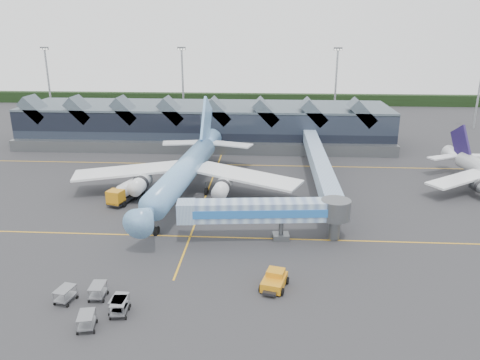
# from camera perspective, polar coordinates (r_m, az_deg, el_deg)

# --- Properties ---
(ground) EXTENTS (260.00, 260.00, 0.00)m
(ground) POSITION_cam_1_polar(r_m,az_deg,el_deg) (73.77, -5.07, -4.23)
(ground) COLOR #2D2D30
(ground) RESTS_ON ground
(taxi_stripes) EXTENTS (120.00, 60.00, 0.01)m
(taxi_stripes) POSITION_cam_1_polar(r_m,az_deg,el_deg) (83.00, -4.07, -1.60)
(taxi_stripes) COLOR gold
(taxi_stripes) RESTS_ON ground
(tree_line_far) EXTENTS (260.00, 4.00, 4.00)m
(tree_line_far) POSITION_cam_1_polar(r_m,az_deg,el_deg) (179.59, 0.11, 9.87)
(tree_line_far) COLOR black
(tree_line_far) RESTS_ON ground
(terminal) EXTENTS (90.00, 22.25, 12.52)m
(terminal) POSITION_cam_1_polar(r_m,az_deg,el_deg) (118.10, -4.21, 6.84)
(terminal) COLOR black
(terminal) RESTS_ON ground
(light_masts) EXTENTS (132.40, 42.56, 22.45)m
(light_masts) POSITION_cam_1_polar(r_m,az_deg,el_deg) (131.50, 8.18, 11.23)
(light_masts) COLOR #999DA1
(light_masts) RESTS_ON ground
(main_airliner) EXTENTS (40.81, 47.09, 15.12)m
(main_airliner) POSITION_cam_1_polar(r_m,az_deg,el_deg) (81.88, -6.58, 1.32)
(main_airliner) COLOR #6890D3
(main_airliner) RESTS_ON ground
(jet_bridge) EXTENTS (23.60, 5.56, 5.82)m
(jet_bridge) POSITION_cam_1_polar(r_m,az_deg,el_deg) (63.81, 4.23, -3.88)
(jet_bridge) COLOR #6B85B2
(jet_bridge) RESTS_ON ground
(fuel_truck) EXTENTS (4.74, 9.59, 3.21)m
(fuel_truck) POSITION_cam_1_polar(r_m,az_deg,el_deg) (81.35, -13.50, -1.15)
(fuel_truck) COLOR black
(fuel_truck) RESTS_ON ground
(pushback_tug) EXTENTS (3.50, 4.66, 1.90)m
(pushback_tug) POSITION_cam_1_polar(r_m,az_deg,el_deg) (53.98, 4.21, -12.13)
(pushback_tug) COLOR orange
(pushback_tug) RESTS_ON ground
(baggage_carts) EXTENTS (8.29, 7.85, 1.63)m
(baggage_carts) POSITION_cam_1_polar(r_m,az_deg,el_deg) (52.06, -16.96, -14.12)
(baggage_carts) COLOR gray
(baggage_carts) RESTS_ON ground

